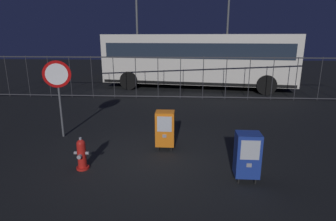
% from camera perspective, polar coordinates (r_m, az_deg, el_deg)
% --- Properties ---
extents(ground_plane, '(60.00, 60.00, 0.00)m').
position_cam_1_polar(ground_plane, '(6.74, -3.25, -10.04)').
color(ground_plane, black).
extents(fire_hydrant, '(0.33, 0.32, 0.75)m').
position_cam_1_polar(fire_hydrant, '(6.41, -17.52, -8.68)').
color(fire_hydrant, red).
rests_on(fire_hydrant, ground_plane).
extents(newspaper_box_primary, '(0.48, 0.42, 1.02)m').
position_cam_1_polar(newspaper_box_primary, '(5.80, 16.17, -8.78)').
color(newspaper_box_primary, black).
rests_on(newspaper_box_primary, ground_plane).
extents(newspaper_box_secondary, '(0.48, 0.42, 1.02)m').
position_cam_1_polar(newspaper_box_secondary, '(7.09, -0.62, -3.74)').
color(newspaper_box_secondary, black).
rests_on(newspaper_box_secondary, ground_plane).
extents(stop_sign, '(0.71, 0.31, 2.23)m').
position_cam_1_polar(stop_sign, '(8.36, -21.94, 5.33)').
color(stop_sign, '#4C4F54').
rests_on(stop_sign, ground_plane).
extents(fence_barrier, '(18.03, 0.04, 2.00)m').
position_cam_1_polar(fence_barrier, '(12.97, 0.25, 6.88)').
color(fence_barrier, '#2D2D33').
rests_on(fence_barrier, ground_plane).
extents(bus_near, '(10.74, 3.90, 3.00)m').
position_cam_1_polar(bus_near, '(15.87, 6.11, 10.79)').
color(bus_near, beige).
rests_on(bus_near, ground_plane).
extents(bus_far, '(10.73, 3.80, 3.00)m').
position_cam_1_polar(bus_far, '(20.67, 5.15, 11.77)').
color(bus_far, gold).
rests_on(bus_far, ground_plane).
extents(street_light_near_left, '(0.32, 0.32, 7.73)m').
position_cam_1_polar(street_light_near_left, '(20.29, 12.44, 19.15)').
color(street_light_near_left, '#4C4F54').
rests_on(street_light_near_left, ground_plane).
extents(street_light_near_right, '(0.32, 0.32, 8.33)m').
position_cam_1_polar(street_light_near_right, '(18.95, -6.57, 20.65)').
color(street_light_near_right, '#4C4F54').
rests_on(street_light_near_right, ground_plane).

